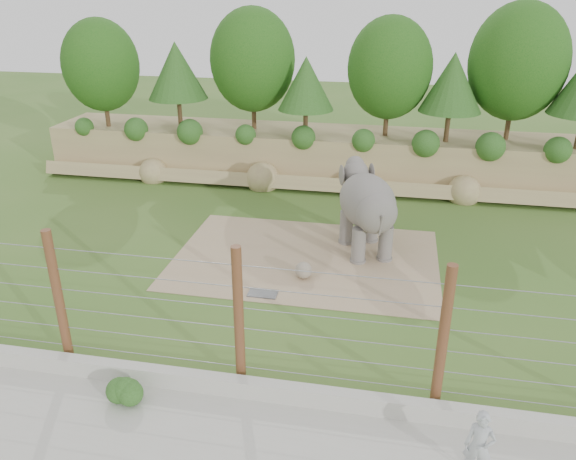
% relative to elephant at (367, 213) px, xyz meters
% --- Properties ---
extents(ground, '(90.00, 90.00, 0.00)m').
position_rel_elephant_xyz_m(ground, '(-2.67, -4.11, -1.63)').
color(ground, '#3E6924').
rests_on(ground, ground).
extents(back_embankment, '(30.00, 5.52, 8.77)m').
position_rel_elephant_xyz_m(back_embankment, '(-2.08, 8.57, 2.33)').
color(back_embankment, '#9B825B').
rests_on(back_embankment, ground).
extents(dirt_patch, '(10.00, 7.00, 0.02)m').
position_rel_elephant_xyz_m(dirt_patch, '(-2.17, -1.11, -1.62)').
color(dirt_patch, tan).
rests_on(dirt_patch, ground).
extents(drain_grate, '(1.00, 0.60, 0.03)m').
position_rel_elephant_xyz_m(drain_grate, '(-3.17, -4.05, -1.60)').
color(drain_grate, '#262628').
rests_on(drain_grate, dirt_patch).
extents(elephant, '(3.05, 4.38, 3.26)m').
position_rel_elephant_xyz_m(elephant, '(0.00, 0.00, 0.00)').
color(elephant, '#5E5954').
rests_on(elephant, ground).
extents(stone_ball, '(0.61, 0.61, 0.61)m').
position_rel_elephant_xyz_m(stone_ball, '(-2.00, -2.67, -1.31)').
color(stone_ball, gray).
rests_on(stone_ball, dirt_patch).
extents(retaining_wall, '(26.00, 0.35, 0.50)m').
position_rel_elephant_xyz_m(retaining_wall, '(-2.67, -9.11, -1.38)').
color(retaining_wall, '#BAB9AC').
rests_on(retaining_wall, ground).
extents(walkway, '(26.00, 4.00, 0.01)m').
position_rel_elephant_xyz_m(walkway, '(-2.67, -11.11, -1.63)').
color(walkway, '#BAB9AC').
rests_on(walkway, ground).
extents(barrier_fence, '(20.26, 0.26, 4.00)m').
position_rel_elephant_xyz_m(barrier_fence, '(-2.67, -8.61, 0.37)').
color(barrier_fence, brown).
rests_on(barrier_fence, ground).
extents(walkway_shrub, '(0.74, 0.74, 0.74)m').
position_rel_elephant_xyz_m(walkway_shrub, '(-5.32, -9.91, -1.25)').
color(walkway_shrub, '#265018').
rests_on(walkway_shrub, walkway).
extents(zookeeper, '(0.70, 0.54, 1.70)m').
position_rel_elephant_xyz_m(zookeeper, '(3.08, -10.68, -0.77)').
color(zookeeper, '#B8BDC2').
rests_on(zookeeper, walkway).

